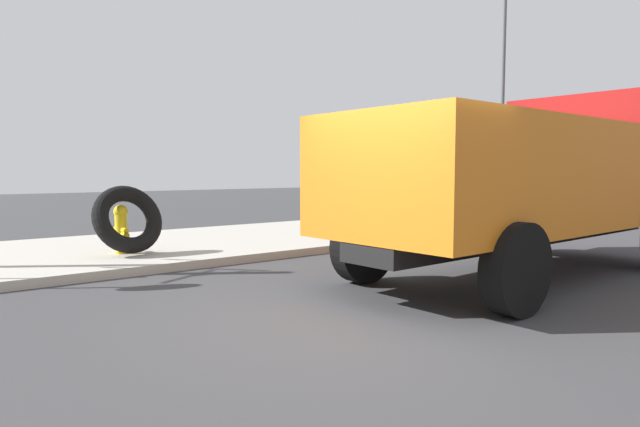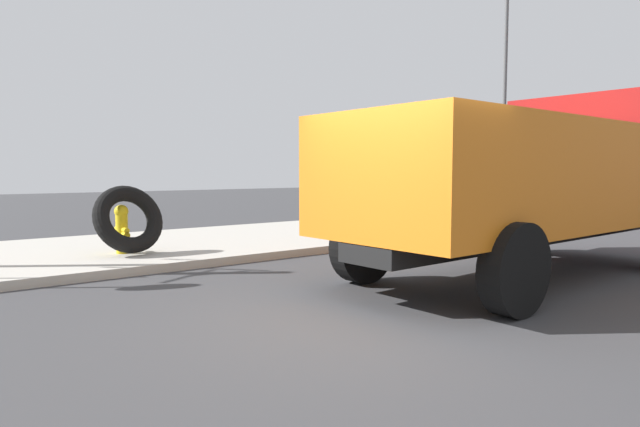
# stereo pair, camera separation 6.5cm
# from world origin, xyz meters

# --- Properties ---
(ground_plane) EXTENTS (80.00, 80.00, 0.00)m
(ground_plane) POSITION_xyz_m (0.00, 0.00, 0.00)
(ground_plane) COLOR #38383A
(sidewalk_curb) EXTENTS (36.00, 5.00, 0.15)m
(sidewalk_curb) POSITION_xyz_m (0.00, 6.50, 0.07)
(sidewalk_curb) COLOR #ADA89E
(sidewalk_curb) RESTS_ON ground
(fire_hydrant) EXTENTS (0.25, 0.57, 0.90)m
(fire_hydrant) POSITION_xyz_m (-0.90, 5.58, 0.63)
(fire_hydrant) COLOR yellow
(fire_hydrant) RESTS_ON sidewalk_curb
(loose_tire) EXTENTS (1.38, 0.94, 1.30)m
(loose_tire) POSITION_xyz_m (-0.85, 5.36, 0.80)
(loose_tire) COLOR black
(loose_tire) RESTS_ON sidewalk_curb
(dump_truck_orange) EXTENTS (7.07, 2.95, 3.00)m
(dump_truck_orange) POSITION_xyz_m (3.84, 0.23, 1.61)
(dump_truck_orange) COLOR orange
(dump_truck_orange) RESTS_ON ground
(street_light_pole) EXTENTS (0.12, 0.12, 6.49)m
(street_light_pole) POSITION_xyz_m (9.42, 4.44, 3.39)
(street_light_pole) COLOR #595B5E
(street_light_pole) RESTS_ON sidewalk_curb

